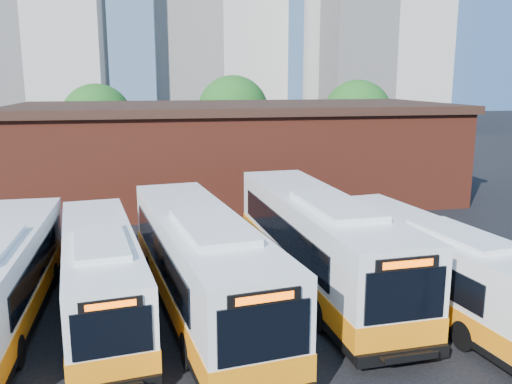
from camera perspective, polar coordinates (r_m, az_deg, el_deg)
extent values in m
plane|color=black|center=(18.78, 7.80, -13.52)|extent=(220.00, 220.00, 0.00)
cube|color=white|center=(19.93, -25.37, -7.88)|extent=(2.47, 11.33, 2.69)
cube|color=orange|center=(20.19, -25.17, -9.97)|extent=(2.52, 11.38, 0.66)
cube|color=black|center=(20.36, -25.05, -11.20)|extent=(2.51, 11.37, 0.24)
cube|color=black|center=(19.93, -21.74, -6.78)|extent=(0.10, 8.83, 0.99)
cylinder|color=black|center=(17.25, -23.92, -15.15)|extent=(0.31, 0.94, 0.94)
cylinder|color=black|center=(22.88, -20.66, -8.19)|extent=(0.31, 0.94, 0.94)
cube|color=white|center=(19.39, -16.06, -7.91)|extent=(3.76, 11.10, 2.58)
cube|color=orange|center=(19.65, -15.94, -9.97)|extent=(3.81, 11.15, 0.63)
cube|color=black|center=(19.82, -15.86, -11.19)|extent=(3.80, 11.14, 0.23)
cube|color=black|center=(14.24, -14.89, -14.17)|extent=(1.96, 0.32, 1.22)
cube|color=black|center=(13.92, -15.05, -11.39)|extent=(1.54, 0.26, 0.29)
cube|color=#FF5905|center=(13.89, -15.04, -11.44)|extent=(1.22, 0.18, 0.16)
cube|color=black|center=(19.65, -19.62, -7.11)|extent=(1.19, 8.42, 0.95)
cube|color=black|center=(19.73, -12.72, -6.63)|extent=(1.19, 8.42, 0.95)
cube|color=white|center=(17.67, -16.08, -5.13)|extent=(2.07, 3.99, 0.20)
cylinder|color=black|center=(16.99, -18.90, -15.25)|extent=(0.41, 0.94, 0.91)
cylinder|color=black|center=(17.06, -11.62, -14.70)|extent=(0.41, 0.94, 0.91)
cylinder|color=black|center=(22.51, -18.99, -8.45)|extent=(0.41, 0.94, 0.91)
cylinder|color=black|center=(22.56, -13.62, -8.08)|extent=(0.41, 0.94, 0.91)
cube|color=white|center=(18.89, -5.82, -7.15)|extent=(4.45, 12.98, 3.02)
cube|color=orange|center=(19.19, -5.76, -9.63)|extent=(4.51, 13.04, 0.74)
cube|color=black|center=(19.39, -5.73, -11.08)|extent=(4.49, 13.03, 0.27)
cube|color=black|center=(13.09, 0.89, -14.61)|extent=(2.29, 0.38, 1.43)
cube|color=black|center=(12.71, 0.92, -11.08)|extent=(1.79, 0.31, 0.34)
cube|color=#FF5905|center=(12.68, 0.97, -11.14)|extent=(1.42, 0.22, 0.19)
cube|color=black|center=(18.95, -10.22, -6.29)|extent=(1.43, 9.84, 1.11)
cube|color=black|center=(19.52, -2.17, -5.56)|extent=(1.43, 9.84, 1.11)
cube|color=white|center=(16.93, -4.68, -3.64)|extent=(2.44, 4.67, 0.23)
cylinder|color=black|center=(15.94, -7.04, -16.23)|extent=(0.48, 1.10, 1.06)
cylinder|color=black|center=(16.55, 1.58, -15.03)|extent=(0.48, 1.10, 1.06)
cylinder|color=black|center=(22.28, -10.89, -8.00)|extent=(0.48, 1.10, 1.06)
cylinder|color=black|center=(22.72, -4.72, -7.43)|extent=(0.48, 1.10, 1.06)
cube|color=white|center=(21.21, 6.53, -4.84)|extent=(3.55, 13.32, 3.13)
cube|color=orange|center=(21.49, 6.47, -7.16)|extent=(3.60, 13.38, 0.77)
cube|color=black|center=(21.67, 6.43, -8.53)|extent=(3.59, 13.37, 0.27)
cube|color=black|center=(15.46, 15.44, -10.46)|extent=(2.38, 0.20, 1.48)
cube|color=black|center=(15.14, 15.65, -7.28)|extent=(1.87, 0.17, 0.35)
cube|color=#FF5905|center=(15.10, 15.73, -7.32)|extent=(1.48, 0.11, 0.20)
cube|color=black|center=(16.15, 15.21, -16.34)|extent=(2.81, 0.31, 0.35)
cube|color=black|center=(15.90, 15.70, -16.38)|extent=(1.61, 0.51, 0.07)
cube|color=black|center=(15.72, 16.08, -16.44)|extent=(1.59, 0.13, 0.20)
cube|color=black|center=(21.08, 2.48, -4.03)|extent=(0.64, 10.27, 1.15)
cube|color=black|center=(22.05, 9.61, -3.47)|extent=(0.64, 10.27, 1.15)
cube|color=white|center=(19.30, 8.38, -1.42)|extent=(2.16, 4.72, 0.24)
cylinder|color=black|center=(18.00, 6.87, -12.73)|extent=(0.41, 1.12, 1.10)
cylinder|color=black|center=(19.01, 14.18, -11.65)|extent=(0.41, 1.12, 1.10)
cylinder|color=black|center=(24.44, 0.70, -5.94)|extent=(0.41, 1.12, 1.10)
cylinder|color=black|center=(25.19, 6.31, -5.47)|extent=(0.41, 1.12, 1.10)
cube|color=white|center=(20.35, 18.01, -7.05)|extent=(3.83, 11.20, 2.61)
cube|color=orange|center=(20.60, 17.88, -9.04)|extent=(3.88, 11.25, 0.64)
cube|color=black|center=(20.76, 17.80, -10.22)|extent=(3.87, 11.24, 0.23)
cube|color=black|center=(19.89, 14.67, -6.53)|extent=(1.23, 8.49, 0.96)
cube|color=black|center=(21.26, 20.04, -5.67)|extent=(1.23, 8.49, 0.96)
cube|color=white|center=(18.93, 20.77, -4.23)|extent=(2.10, 4.03, 0.20)
cylinder|color=black|center=(17.92, 21.10, -13.92)|extent=(0.42, 0.95, 0.92)
cylinder|color=black|center=(22.46, 11.13, -8.05)|extent=(0.42, 0.95, 0.92)
cylinder|color=black|center=(23.55, 15.62, -7.33)|extent=(0.42, 0.95, 0.92)
cube|color=maroon|center=(36.80, -2.16, 3.99)|extent=(28.00, 12.00, 6.00)
cube|color=black|center=(36.51, -2.20, 8.90)|extent=(28.60, 12.60, 0.50)
cube|color=black|center=(31.95, 4.89, -0.52)|extent=(1.20, 0.08, 2.40)
cylinder|color=#382314|center=(48.67, -16.15, 3.49)|extent=(0.36, 0.36, 2.70)
sphere|color=#195919|center=(48.33, -16.38, 7.36)|extent=(6.00, 6.00, 6.00)
cylinder|color=#382314|center=(51.02, -2.40, 4.45)|extent=(0.36, 0.36, 2.95)
sphere|color=#195919|center=(50.68, -2.43, 8.50)|extent=(6.56, 6.56, 6.56)
cylinder|color=#382314|center=(51.02, 10.47, 4.18)|extent=(0.36, 0.36, 2.81)
sphere|color=#195919|center=(50.69, 10.62, 8.03)|extent=(6.24, 6.24, 6.24)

